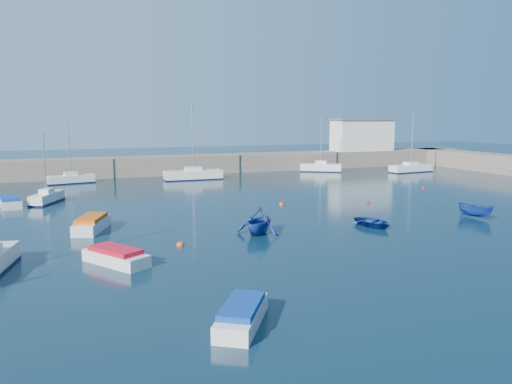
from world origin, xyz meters
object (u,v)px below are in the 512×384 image
object	(u,v)px
sailboat_3	(47,197)
motorboat_1	(92,224)
motorboat_2	(10,202)
sailboat_6	(193,175)
dinghy_left	(259,221)
sailboat_8	(411,168)
motorboat_3	(242,315)
sailboat_7	(321,167)
motorboat_0	(116,256)
dinghy_center	(373,222)
sailboat_5	(71,179)
harbor_office	(362,135)
dinghy_right	(475,211)

from	to	relation	value
sailboat_3	motorboat_1	distance (m)	14.32
motorboat_2	sailboat_6	bearing A→B (deg)	22.73
motorboat_1	dinghy_left	xyz separation A→B (m)	(10.81, -5.40, 0.44)
sailboat_8	motorboat_3	distance (m)	60.06
sailboat_3	motorboat_1	xyz separation A→B (m)	(3.25, -13.95, -0.03)
motorboat_1	motorboat_3	world-z (taller)	motorboat_1
sailboat_7	motorboat_0	size ratio (longest dim) A/B	1.89
sailboat_8	motorboat_1	bearing A→B (deg)	111.62
motorboat_1	dinghy_center	bearing A→B (deg)	3.00
sailboat_8	motorboat_2	distance (m)	54.00
motorboat_0	motorboat_1	bearing A→B (deg)	62.17
sailboat_3	sailboat_7	size ratio (longest dim) A/B	0.81
dinghy_center	motorboat_2	bearing A→B (deg)	133.31
sailboat_5	motorboat_2	bearing A→B (deg)	148.76
motorboat_0	motorboat_2	size ratio (longest dim) A/B	0.93
sailboat_5	sailboat_6	xyz separation A→B (m)	(15.02, -1.77, 0.10)
motorboat_3	motorboat_1	bearing A→B (deg)	135.87
sailboat_8	dinghy_left	world-z (taller)	sailboat_8
sailboat_6	dinghy_center	distance (m)	33.03
sailboat_6	sailboat_7	xyz separation A→B (m)	(20.24, 2.44, -0.01)
sailboat_6	motorboat_2	size ratio (longest dim) A/B	2.12
harbor_office	motorboat_1	size ratio (longest dim) A/B	2.15
motorboat_1	motorboat_2	distance (m)	14.53
dinghy_left	sailboat_8	bearing A→B (deg)	82.66
sailboat_5	sailboat_7	size ratio (longest dim) A/B	0.90
sailboat_5	motorboat_2	size ratio (longest dim) A/B	1.58
sailboat_5	dinghy_left	distance (m)	35.47
motorboat_2	dinghy_left	distance (m)	25.22
sailboat_3	motorboat_0	size ratio (longest dim) A/B	1.52
sailboat_3	motorboat_2	xyz separation A→B (m)	(-3.12, -0.89, -0.11)
harbor_office	dinghy_right	world-z (taller)	harbor_office
dinghy_center	motorboat_3	bearing A→B (deg)	-149.12
sailboat_7	dinghy_left	xyz separation A→B (m)	(-23.66, -34.18, 0.29)
motorboat_2	sailboat_3	bearing A→B (deg)	5.81
harbor_office	sailboat_6	distance (m)	31.86
sailboat_8	dinghy_right	distance (m)	34.54
motorboat_1	motorboat_3	size ratio (longest dim) A/B	1.15
sailboat_7	dinghy_center	bearing A→B (deg)	-172.49
sailboat_7	motorboat_3	size ratio (longest dim) A/B	2.01
sailboat_7	sailboat_8	distance (m)	13.36
sailboat_8	dinghy_left	size ratio (longest dim) A/B	2.52
harbor_office	dinghy_left	world-z (taller)	harbor_office
motorboat_1	dinghy_right	size ratio (longest dim) A/B	1.55
dinghy_center	dinghy_left	size ratio (longest dim) A/B	0.91
motorboat_2	dinghy_left	size ratio (longest dim) A/B	1.30
sailboat_7	motorboat_3	world-z (taller)	sailboat_7
sailboat_5	sailboat_7	bearing A→B (deg)	-99.80
sailboat_5	motorboat_0	xyz separation A→B (m)	(1.54, -37.28, -0.13)
sailboat_5	dinghy_right	distance (m)	45.92
sailboat_6	sailboat_8	distance (m)	32.57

